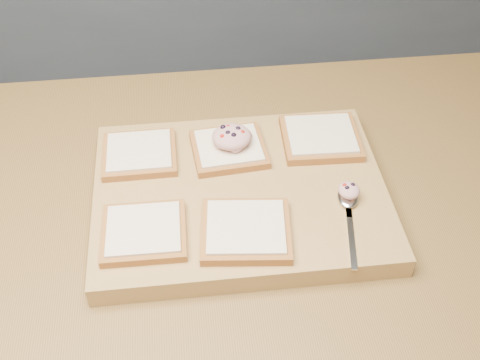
% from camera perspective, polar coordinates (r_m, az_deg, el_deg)
% --- Properties ---
extents(island_counter, '(2.00, 0.80, 0.90)m').
position_cam_1_polar(island_counter, '(1.33, 1.84, -15.81)').
color(island_counter, slate).
rests_on(island_counter, ground).
extents(back_counter, '(3.60, 0.62, 0.94)m').
position_cam_1_polar(back_counter, '(2.38, -3.01, 15.75)').
color(back_counter, slate).
rests_on(back_counter, ground).
extents(cutting_board, '(0.46, 0.35, 0.04)m').
position_cam_1_polar(cutting_board, '(0.97, -0.00, -1.44)').
color(cutting_board, '#B28B4C').
rests_on(cutting_board, island_counter).
extents(bread_far_left, '(0.12, 0.11, 0.02)m').
position_cam_1_polar(bread_far_left, '(1.01, -9.51, 2.49)').
color(bread_far_left, '#9D5928').
rests_on(bread_far_left, cutting_board).
extents(bread_far_center, '(0.13, 0.12, 0.02)m').
position_cam_1_polar(bread_far_center, '(1.01, -1.07, 3.00)').
color(bread_far_center, '#9D5928').
rests_on(bread_far_center, cutting_board).
extents(bread_far_right, '(0.13, 0.12, 0.02)m').
position_cam_1_polar(bread_far_right, '(1.04, 7.65, 4.02)').
color(bread_far_right, '#9D5928').
rests_on(bread_far_right, cutting_board).
extents(bread_near_left, '(0.12, 0.11, 0.02)m').
position_cam_1_polar(bread_near_left, '(0.89, -9.10, -4.87)').
color(bread_near_left, '#9D5928').
rests_on(bread_near_left, cutting_board).
extents(bread_near_center, '(0.14, 0.13, 0.02)m').
position_cam_1_polar(bread_near_center, '(0.88, 0.55, -4.76)').
color(bread_near_center, '#9D5928').
rests_on(bread_near_center, cutting_board).
extents(tuna_salad_dollop, '(0.07, 0.06, 0.03)m').
position_cam_1_polar(tuna_salad_dollop, '(0.99, -0.79, 4.15)').
color(tuna_salad_dollop, tan).
rests_on(tuna_salad_dollop, bread_far_center).
extents(spoon, '(0.05, 0.16, 0.01)m').
position_cam_1_polar(spoon, '(0.94, 10.23, -2.13)').
color(spoon, silver).
rests_on(spoon, cutting_board).
extents(spoon_salad, '(0.03, 0.04, 0.02)m').
position_cam_1_polar(spoon_salad, '(0.93, 10.29, -0.94)').
color(spoon_salad, tan).
rests_on(spoon_salad, spoon).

